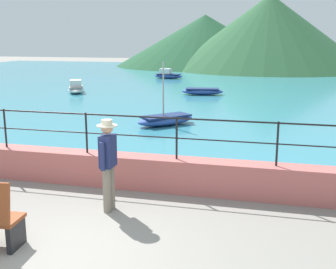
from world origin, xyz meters
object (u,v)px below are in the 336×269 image
at_px(boat_0, 168,75).
at_px(boat_1, 76,88).
at_px(boat_4, 166,119).
at_px(boat_2, 202,91).
at_px(person_walking, 108,161).

height_order(boat_0, boat_1, same).
distance_m(boat_1, boat_4, 10.82).
xyz_separation_m(boat_1, boat_2, (7.28, 0.93, -0.07)).
distance_m(person_walking, boat_4, 7.96).
bearing_deg(boat_0, boat_2, -64.39).
bearing_deg(person_walking, boat_0, 101.97).
relative_size(boat_1, boat_4, 1.07).
xyz_separation_m(person_walking, boat_1, (-8.40, 15.73, -0.65)).
distance_m(boat_0, boat_1, 10.37).
bearing_deg(boat_4, boat_1, 133.47).
xyz_separation_m(person_walking, boat_0, (-5.44, 25.67, -0.65)).
xyz_separation_m(boat_0, boat_1, (-2.96, -9.94, 0.00)).
height_order(boat_2, boat_4, boat_4).
bearing_deg(boat_1, boat_2, 7.29).
relative_size(boat_1, boat_2, 1.02).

